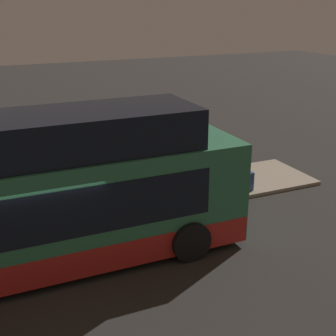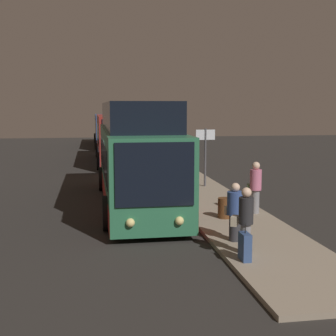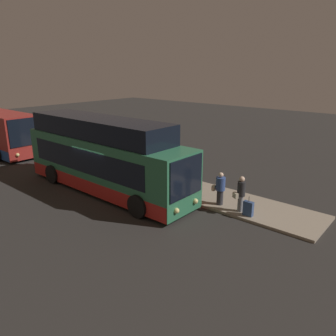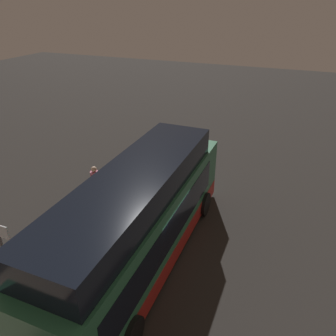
% 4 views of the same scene
% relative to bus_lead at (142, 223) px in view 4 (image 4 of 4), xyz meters
% --- Properties ---
extents(ground, '(80.00, 80.00, 0.00)m').
position_rel_bus_lead_xyz_m(ground, '(0.28, -0.13, -1.71)').
color(ground, '#2B2826').
extents(platform, '(20.00, 2.74, 0.12)m').
position_rel_bus_lead_xyz_m(platform, '(0.28, 2.84, -1.65)').
color(platform, gray).
rests_on(platform, ground).
extents(bus_lead, '(10.67, 2.70, 3.84)m').
position_rel_bus_lead_xyz_m(bus_lead, '(0.00, 0.00, 0.00)').
color(bus_lead, '#2D704C').
rests_on(bus_lead, ground).
extents(passenger_boarding, '(0.54, 0.61, 1.64)m').
position_rel_bus_lead_xyz_m(passenger_boarding, '(6.87, 2.00, -0.70)').
color(passenger_boarding, gray).
rests_on(passenger_boarding, platform).
extents(passenger_waiting, '(0.59, 0.43, 1.74)m').
position_rel_bus_lead_xyz_m(passenger_waiting, '(2.70, 3.76, -0.65)').
color(passenger_waiting, gray).
rests_on(passenger_waiting, platform).
extents(passenger_with_bags, '(0.65, 0.49, 1.57)m').
position_rel_bus_lead_xyz_m(passenger_with_bags, '(5.76, 2.09, -0.76)').
color(passenger_with_bags, '#2D2D33').
rests_on(passenger_with_bags, platform).
extents(suitcase, '(0.44, 0.20, 0.89)m').
position_rel_bus_lead_xyz_m(suitcase, '(7.35, 1.84, -1.26)').
color(suitcase, '#334C7F').
rests_on(suitcase, platform).
extents(sign_post, '(0.10, 0.87, 2.60)m').
position_rel_bus_lead_xyz_m(sign_post, '(-2.83, 3.38, 0.10)').
color(sign_post, '#4C4C51').
rests_on(sign_post, platform).
extents(trash_bin, '(0.44, 0.44, 0.65)m').
position_rel_bus_lead_xyz_m(trash_bin, '(3.21, 2.55, -1.26)').
color(trash_bin, '#593319').
rests_on(trash_bin, platform).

